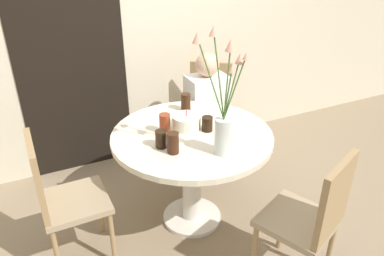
# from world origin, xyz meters

# --- Properties ---
(ground_plane) EXTENTS (16.00, 16.00, 0.00)m
(ground_plane) POSITION_xyz_m (0.00, 0.00, 0.00)
(ground_plane) COLOR #89755B
(wall_back) EXTENTS (8.00, 0.05, 2.60)m
(wall_back) POSITION_xyz_m (0.00, 1.15, 1.30)
(wall_back) COLOR beige
(wall_back) RESTS_ON ground_plane
(doorway_panel) EXTENTS (0.90, 0.01, 2.05)m
(doorway_panel) POSITION_xyz_m (-0.57, 1.11, 1.02)
(doorway_panel) COLOR black
(doorway_panel) RESTS_ON ground_plane
(dining_table) EXTENTS (1.10, 1.10, 0.75)m
(dining_table) POSITION_xyz_m (0.00, 0.00, 0.59)
(dining_table) COLOR beige
(dining_table) RESTS_ON ground_plane
(chair_left_flank) EXTENTS (0.56, 0.56, 0.93)m
(chair_left_flank) POSITION_xyz_m (0.52, 0.74, 0.53)
(chair_left_flank) COLOR #9E896B
(chair_left_flank) RESTS_ON ground_plane
(chair_near_front) EXTENTS (0.41, 0.41, 0.93)m
(chair_near_front) POSITION_xyz_m (-0.90, -0.01, 0.53)
(chair_near_front) COLOR #9E896B
(chair_near_front) RESTS_ON ground_plane
(chair_right_flank) EXTENTS (0.53, 0.53, 0.93)m
(chair_right_flank) POSITION_xyz_m (0.36, -0.83, 0.53)
(chair_right_flank) COLOR #9E896B
(chair_right_flank) RESTS_ON ground_plane
(birthday_cake) EXTENTS (0.20, 0.20, 0.14)m
(birthday_cake) POSITION_xyz_m (-0.00, 0.09, 0.79)
(birthday_cake) COLOR white
(birthday_cake) RESTS_ON dining_table
(flower_vase) EXTENTS (0.29, 0.21, 0.78)m
(flower_vase) POSITION_xyz_m (0.05, -0.32, 1.02)
(flower_vase) COLOR silver
(flower_vase) RESTS_ON dining_table
(side_plate) EXTENTS (0.16, 0.16, 0.01)m
(side_plate) POSITION_xyz_m (0.27, -0.12, 0.75)
(side_plate) COLOR silver
(side_plate) RESTS_ON dining_table
(drink_glass_0) EXTENTS (0.07, 0.07, 0.13)m
(drink_glass_0) POSITION_xyz_m (-0.16, 0.09, 0.81)
(drink_glass_0) COLOR maroon
(drink_glass_0) RESTS_ON dining_table
(drink_glass_1) EXTENTS (0.07, 0.07, 0.13)m
(drink_glass_1) POSITION_xyz_m (-0.21, -0.18, 0.81)
(drink_glass_1) COLOR #33190C
(drink_glass_1) RESTS_ON dining_table
(drink_glass_2) EXTENTS (0.07, 0.07, 0.11)m
(drink_glass_2) POSITION_xyz_m (-0.25, -0.08, 0.80)
(drink_glass_2) COLOR black
(drink_glass_2) RESTS_ON dining_table
(drink_glass_3) EXTENTS (0.08, 0.08, 0.10)m
(drink_glass_3) POSITION_xyz_m (0.11, -0.01, 0.80)
(drink_glass_3) COLOR black
(drink_glass_3) RESTS_ON dining_table
(drink_glass_4) EXTENTS (0.07, 0.07, 0.13)m
(drink_glass_4) POSITION_xyz_m (0.12, 0.36, 0.81)
(drink_glass_4) COLOR #33190C
(drink_glass_4) RESTS_ON dining_table
(person_boy) EXTENTS (0.34, 0.24, 1.09)m
(person_boy) POSITION_xyz_m (0.43, 0.61, 0.51)
(person_boy) COLOR #383333
(person_boy) RESTS_ON ground_plane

